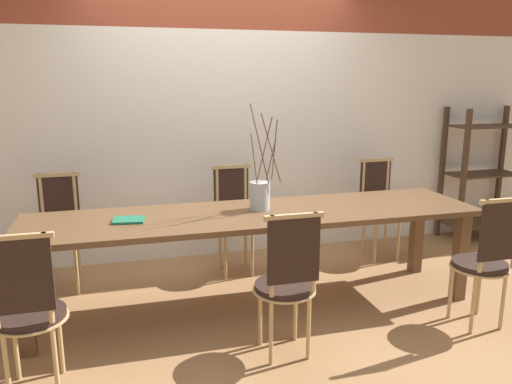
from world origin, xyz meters
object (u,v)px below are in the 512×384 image
object	(u,v)px
book_stack	(129,220)
shelving_rack	(483,175)
chair_far_center	(380,206)
dining_table	(256,223)
vase_centerpiece	(260,194)
chair_near_center	(486,258)

from	to	relation	value
book_stack	shelving_rack	bearing A→B (deg)	14.98
chair_far_center	book_stack	xyz separation A→B (m)	(-2.32, -0.73, 0.24)
dining_table	shelving_rack	world-z (taller)	shelving_rack
chair_far_center	vase_centerpiece	size ratio (longest dim) A/B	1.21
chair_near_center	book_stack	bearing A→B (deg)	162.46
chair_near_center	shelving_rack	world-z (taller)	shelving_rack
shelving_rack	vase_centerpiece	bearing A→B (deg)	-161.37
dining_table	chair_near_center	xyz separation A→B (m)	(1.41, -0.73, -0.14)
dining_table	book_stack	world-z (taller)	book_stack
chair_near_center	vase_centerpiece	bearing A→B (deg)	149.57
vase_centerpiece	shelving_rack	xyz separation A→B (m)	(2.70, 0.91, -0.16)
dining_table	book_stack	distance (m)	0.91
vase_centerpiece	shelving_rack	world-z (taller)	vase_centerpiece
dining_table	vase_centerpiece	world-z (taller)	vase_centerpiece
dining_table	shelving_rack	size ratio (longest dim) A/B	2.37
dining_table	vase_centerpiece	size ratio (longest dim) A/B	4.23
dining_table	vase_centerpiece	distance (m)	0.22
chair_far_center	chair_near_center	bearing A→B (deg)	89.48
dining_table	book_stack	size ratio (longest dim) A/B	14.41
chair_near_center	chair_far_center	bearing A→B (deg)	89.48
dining_table	chair_far_center	distance (m)	1.60
book_stack	shelving_rack	world-z (taller)	shelving_rack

